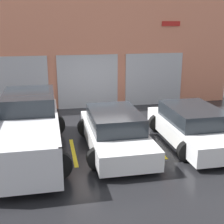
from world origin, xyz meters
TOP-DOWN VIEW (x-y plane):
  - ground_plane at (0.00, 0.00)m, footprint 28.00×28.00m
  - shophouse_building at (-0.01, 3.29)m, footprint 13.74×0.68m
  - pickup_truck at (-2.69, -1.91)m, footprint 2.39×5.34m
  - sedan_white at (2.69, -2.16)m, footprint 2.23×4.30m
  - sedan_side at (0.00, -2.16)m, footprint 2.17×4.28m
  - parking_stripe_left at (-1.35, -2.19)m, footprint 0.12×2.20m
  - parking_stripe_centre at (1.35, -2.19)m, footprint 0.12×2.20m

SIDE VIEW (x-z plane):
  - ground_plane at x=0.00m, z-range 0.00..0.00m
  - parking_stripe_left at x=-1.35m, z-range 0.00..0.01m
  - parking_stripe_centre at x=1.35m, z-range 0.00..0.01m
  - sedan_white at x=2.69m, z-range -0.04..1.19m
  - sedan_side at x=0.00m, z-range -0.04..1.21m
  - pickup_truck at x=-2.69m, z-range -0.04..1.63m
  - shophouse_building at x=-0.01m, z-range -0.05..5.16m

